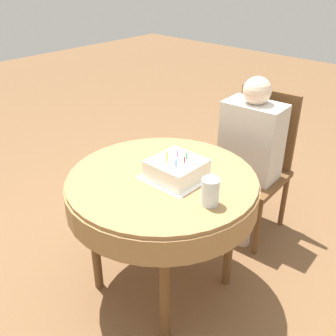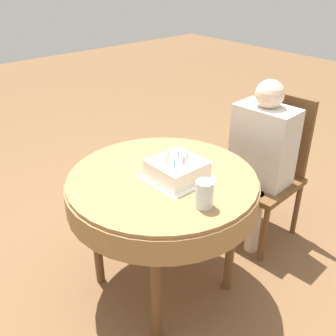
% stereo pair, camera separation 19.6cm
% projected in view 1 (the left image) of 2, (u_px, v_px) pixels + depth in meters
% --- Properties ---
extents(ground_plane, '(12.00, 12.00, 0.00)m').
position_uv_depth(ground_plane, '(163.00, 284.00, 2.35)').
color(ground_plane, brown).
extents(dining_table, '(0.99, 0.99, 0.74)m').
position_uv_depth(dining_table, '(162.00, 192.00, 2.04)').
color(dining_table, '#9E7547').
rests_on(dining_table, ground_plane).
extents(chair, '(0.49, 0.49, 0.96)m').
position_uv_depth(chair, '(255.00, 161.00, 2.66)').
color(chair, brown).
rests_on(chair, ground_plane).
extents(person, '(0.39, 0.33, 1.10)m').
position_uv_depth(person, '(250.00, 146.00, 2.51)').
color(person, beige).
rests_on(person, ground_plane).
extents(napkin, '(0.29, 0.29, 0.00)m').
position_uv_depth(napkin, '(177.00, 177.00, 1.99)').
color(napkin, white).
rests_on(napkin, dining_table).
extents(birthday_cake, '(0.24, 0.24, 0.13)m').
position_uv_depth(birthday_cake, '(177.00, 169.00, 1.97)').
color(birthday_cake, white).
rests_on(birthday_cake, dining_table).
extents(drinking_glass, '(0.08, 0.08, 0.13)m').
position_uv_depth(drinking_glass, '(210.00, 192.00, 1.75)').
color(drinking_glass, silver).
rests_on(drinking_glass, dining_table).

